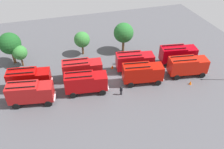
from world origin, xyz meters
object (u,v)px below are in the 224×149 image
at_px(fire_truck_3, 188,65).
at_px(firefighter_1, 193,54).
at_px(tree_0, 10,44).
at_px(tree_3, 124,33).
at_px(fire_truck_2, 142,73).
at_px(firefighter_0, 121,90).
at_px(firefighter_3, 48,73).
at_px(fire_truck_5, 82,69).
at_px(fire_truck_7, 178,54).
at_px(tree_2, 82,40).
at_px(traffic_cone_0, 112,67).
at_px(tree_1, 20,53).
at_px(fire_truck_1, 86,82).
at_px(traffic_cone_1, 190,83).
at_px(firefighter_2, 119,60).
at_px(fire_truck_6, 135,61).
at_px(fire_truck_4, 29,78).
at_px(fire_truck_0, 30,92).

bearing_deg(fire_truck_3, firefighter_1, 56.26).
relative_size(tree_0, tree_3, 1.01).
height_order(fire_truck_2, firefighter_1, fire_truck_2).
distance_m(firefighter_0, tree_3, 14.93).
bearing_deg(firefighter_1, firefighter_3, 49.33).
height_order(fire_truck_5, fire_truck_7, same).
relative_size(fire_truck_5, fire_truck_7, 0.99).
relative_size(tree_2, traffic_cone_0, 7.07).
bearing_deg(tree_1, traffic_cone_0, -19.35).
bearing_deg(firefighter_1, fire_truck_2, 72.25).
distance_m(firefighter_1, tree_0, 36.60).
xyz_separation_m(fire_truck_1, traffic_cone_1, (18.18, -3.08, -1.81)).
xyz_separation_m(firefighter_0, firefighter_3, (-11.34, 8.51, -0.00)).
bearing_deg(tree_1, firefighter_2, -14.80).
relative_size(firefighter_2, tree_0, 0.27).
height_order(firefighter_0, tree_3, tree_3).
xyz_separation_m(fire_truck_6, firefighter_2, (-2.04, 2.89, -1.16)).
bearing_deg(fire_truck_1, firefighter_1, 19.22).
relative_size(fire_truck_2, fire_truck_4, 1.00).
height_order(fire_truck_5, tree_3, tree_3).
distance_m(firefighter_0, traffic_cone_1, 12.76).
bearing_deg(firefighter_3, firefighter_0, 157.12).
xyz_separation_m(fire_truck_0, tree_2, (10.62, 12.76, 1.26)).
distance_m(fire_truck_2, firefighter_3, 17.20).
relative_size(fire_truck_0, fire_truck_5, 1.01).
bearing_deg(firefighter_2, firefighter_3, 72.42).
height_order(tree_0, traffic_cone_0, tree_0).
relative_size(fire_truck_4, tree_1, 1.70).
bearing_deg(fire_truck_4, firefighter_3, 46.35).
distance_m(fire_truck_0, fire_truck_5, 9.90).
distance_m(fire_truck_2, fire_truck_3, 8.79).
bearing_deg(tree_2, tree_1, -175.17).
distance_m(fire_truck_4, firefighter_3, 4.20).
bearing_deg(tree_2, firefighter_2, -43.48).
bearing_deg(traffic_cone_1, fire_truck_0, 173.84).
distance_m(fire_truck_0, firefighter_1, 32.64).
height_order(fire_truck_2, tree_1, tree_1).
distance_m(fire_truck_3, fire_truck_4, 28.18).
distance_m(fire_truck_5, firefighter_2, 8.43).
relative_size(firefighter_3, tree_0, 0.26).
bearing_deg(traffic_cone_0, firefighter_0, -95.71).
xyz_separation_m(fire_truck_2, tree_0, (-22.16, 13.14, 2.23)).
relative_size(firefighter_1, tree_0, 0.27).
bearing_deg(firefighter_2, fire_truck_0, 92.58).
relative_size(fire_truck_6, tree_2, 1.47).
xyz_separation_m(fire_truck_4, traffic_cone_1, (27.21, -6.79, -1.81)).
bearing_deg(tree_1, fire_truck_3, -22.07).
bearing_deg(fire_truck_0, fire_truck_3, 9.23).
distance_m(fire_truck_1, fire_truck_7, 19.53).
distance_m(fire_truck_4, firefighter_0, 15.74).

